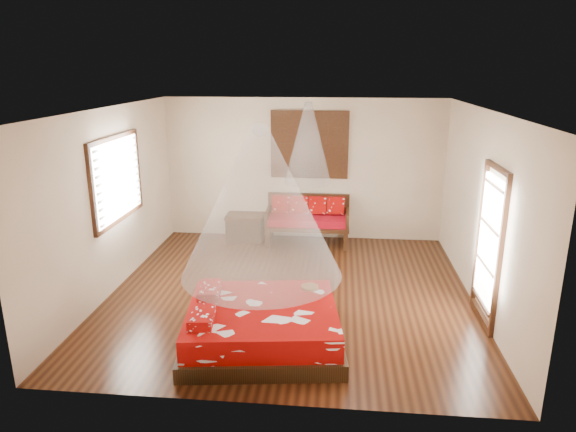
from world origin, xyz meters
name	(u,v)px	position (x,y,z in m)	size (l,w,h in m)	color
room	(290,205)	(0.00, 0.00, 1.40)	(5.54, 5.54, 2.84)	black
bed	(261,325)	(-0.22, -1.55, 0.25)	(2.14, 1.98, 0.63)	black
daybed	(308,217)	(0.12, 2.37, 0.52)	(1.62, 0.72, 0.94)	black
storage_chest	(245,227)	(-1.14, 2.45, 0.26)	(0.75, 0.54, 0.51)	black
shutter_panel	(309,145)	(0.12, 2.72, 1.90)	(1.52, 0.06, 1.32)	black
window_left	(117,179)	(-2.71, 0.20, 1.70)	(0.10, 1.74, 1.34)	black
glazed_door	(489,246)	(2.72, -0.60, 1.07)	(0.08, 1.02, 2.16)	black
wine_tray	(310,285)	(0.35, -0.91, 0.55)	(0.24, 0.24, 0.19)	brown
mosquito_net_main	(261,202)	(-0.20, -1.54, 1.85)	(1.94, 1.94, 1.80)	white
mosquito_net_daybed	(308,143)	(0.12, 2.25, 2.00)	(0.89, 0.89, 1.50)	white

